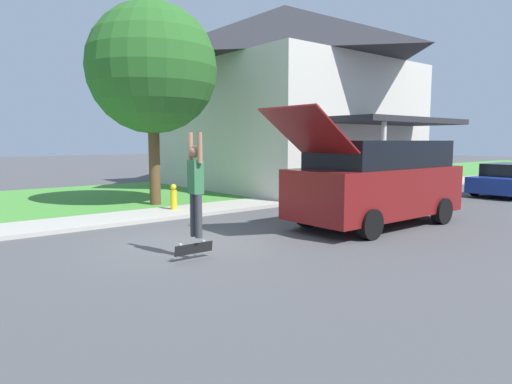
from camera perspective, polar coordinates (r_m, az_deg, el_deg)
name	(u,v)px	position (r m, az deg, el deg)	size (l,w,h in m)	color
ground_plane	(192,242)	(9.92, -7.98, -6.23)	(120.00, 120.00, 0.00)	#49494C
lawn	(216,190)	(19.77, -5.06, 0.25)	(10.00, 80.00, 0.08)	#478E38
sidewalk	(285,200)	(16.33, 3.60, -1.01)	(1.80, 80.00, 0.10)	#ADA89E
house	(284,93)	(21.78, 3.58, 12.21)	(12.63, 9.43, 8.25)	beige
lawn_tree_near	(152,69)	(15.37, -12.86, 14.78)	(4.13, 4.13, 6.44)	brown
suv_parked	(377,181)	(12.00, 14.88, 1.37)	(2.17, 5.63, 2.88)	maroon
skateboarder	(196,184)	(8.32, -7.56, 1.04)	(0.41, 0.22, 1.90)	#38383D
skateboard	(194,248)	(8.47, -7.80, -7.00)	(0.12, 0.79, 0.23)	black
fire_hydrant	(174,197)	(13.97, -10.26, -0.64)	(0.20, 0.20, 0.77)	gold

